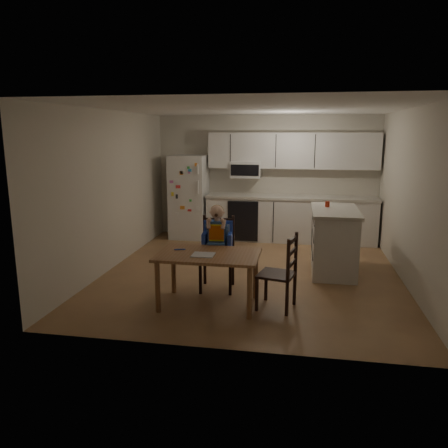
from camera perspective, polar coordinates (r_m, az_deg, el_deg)
room at (r=7.09m, az=4.15°, el=4.49°), size 4.52×5.01×2.51m
refrigerator at (r=9.05m, az=-4.59°, el=3.55°), size 0.72×0.70×1.70m
kitchen_run at (r=8.85m, az=8.55°, el=3.44°), size 3.37×0.62×2.15m
kitchen_island at (r=7.06m, az=14.13°, el=-2.06°), size 0.71×1.35×0.99m
red_cup at (r=7.14m, az=13.36°, el=2.55°), size 0.07×0.07×0.09m
dining_table at (r=5.48m, az=-2.05°, el=-4.78°), size 1.27×0.81×0.68m
napkin at (r=5.38m, az=-2.73°, el=-4.04°), size 0.27×0.24×0.01m
toddler_spoon at (r=5.64m, az=-5.92°, el=-3.32°), size 0.12×0.06×0.02m
chair_booster at (r=6.04m, az=-0.86°, el=-1.89°), size 0.48×0.48×1.20m
chair_side at (r=5.42m, az=7.87°, el=-5.67°), size 0.50×0.50×0.95m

